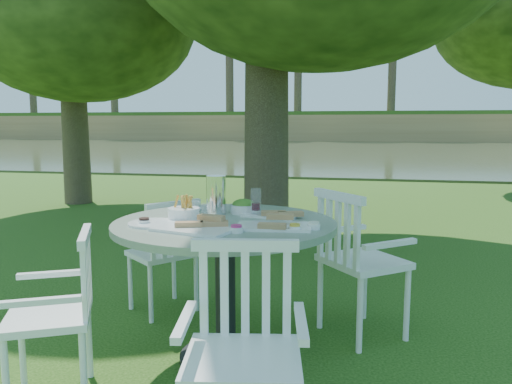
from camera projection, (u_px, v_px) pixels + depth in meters
ground at (251, 295)px, 4.18m from camera, size 140.00×140.00×0.00m
table at (225, 251)px, 2.95m from camera, size 1.31×1.31×0.86m
chair_ne at (352, 253)px, 3.29m from camera, size 0.68×0.68×0.99m
chair_nw at (168, 248)px, 3.72m from camera, size 0.60×0.60×0.87m
chair_sw at (66, 302)px, 2.56m from camera, size 0.57×0.58×0.88m
chair_se at (244, 335)px, 2.10m from camera, size 0.54×0.51×0.92m
tableware at (217, 211)px, 2.98m from camera, size 1.08×0.89×0.24m
river at (347, 151)px, 26.46m from camera, size 100.00×28.00×0.12m
far_bank at (359, 56)px, 42.97m from camera, size 100.00×18.00×15.20m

